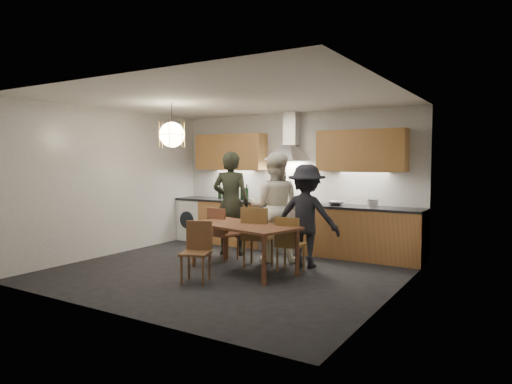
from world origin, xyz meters
The scene contains 17 objects.
ground centered at (0.00, 0.00, 0.00)m, with size 5.00×5.00×0.00m, color black.
room_shell centered at (0.00, 0.00, 1.71)m, with size 5.02×4.52×2.61m.
counter_run centered at (0.02, 1.95, 0.45)m, with size 5.00×0.62×0.90m.
range_stove centered at (0.00, 1.94, 0.44)m, with size 0.90×0.60×0.92m.
wall_fixtures centered at (0.00, 2.07, 1.87)m, with size 4.30×0.54×1.10m.
pendant_lamp centered at (-1.00, -0.10, 2.10)m, with size 0.43×0.43×0.70m.
dining_table centered at (0.20, 0.13, 0.64)m, with size 1.86×1.22×0.72m.
chair_back_left centered at (-0.53, 0.54, 0.51)m, with size 0.46×0.46×0.90m.
chair_back_mid centered at (0.27, 0.41, 0.55)m, with size 0.52×0.52×0.96m.
chair_back_right centered at (0.84, 0.41, 0.49)m, with size 0.42×0.42×0.85m.
chair_front centered at (-0.04, -0.67, 0.48)m, with size 0.49×0.49×0.84m.
person_left centered at (-0.66, 1.05, 0.93)m, with size 0.68×0.44×1.85m, color black.
person_mid centered at (0.25, 1.01, 0.91)m, with size 0.88×0.69×1.82m, color white.
person_right centered at (0.90, 0.88, 0.82)m, with size 1.05×0.61×1.63m, color black.
mixing_bowl centered at (0.98, 1.93, 0.94)m, with size 0.31×0.31×0.08m, color silver.
stock_pot centered at (1.63, 1.98, 0.96)m, with size 0.18×0.18×0.13m, color #BBBBBF.
wine_bottles centered at (-1.26, 2.00, 1.06)m, with size 0.74×0.07×0.31m.
Camera 1 is at (3.97, -5.63, 1.69)m, focal length 32.00 mm.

